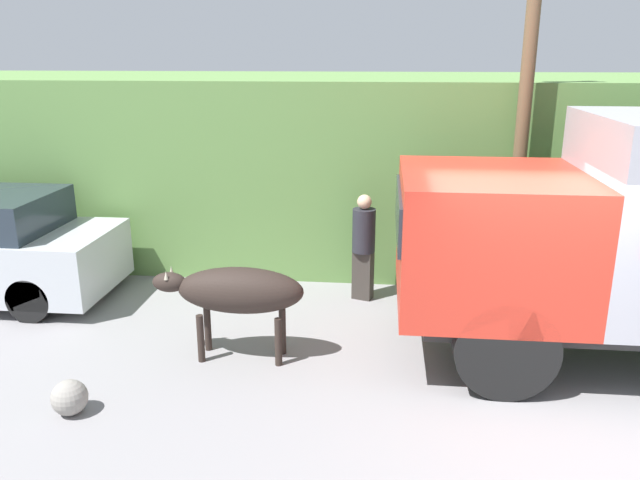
# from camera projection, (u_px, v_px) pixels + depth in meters

# --- Properties ---
(ground_plane) EXTENTS (60.00, 60.00, 0.00)m
(ground_plane) POSITION_uv_depth(u_px,v_px,m) (534.00, 399.00, 7.05)
(ground_plane) COLOR gray
(hillside_embankment) EXTENTS (32.00, 5.32, 3.32)m
(hillside_embankment) POSITION_uv_depth(u_px,v_px,m) (473.00, 162.00, 12.41)
(hillside_embankment) COLOR #608C47
(hillside_embankment) RESTS_ON ground_plane
(brown_cow) EXTENTS (1.92, 0.58, 1.21)m
(brown_cow) POSITION_uv_depth(u_px,v_px,m) (237.00, 291.00, 7.77)
(brown_cow) COLOR #2D231E
(brown_cow) RESTS_ON ground_plane
(pedestrian_on_hill) EXTENTS (0.45, 0.45, 1.69)m
(pedestrian_on_hill) POSITION_uv_depth(u_px,v_px,m) (364.00, 243.00, 9.68)
(pedestrian_on_hill) COLOR #38332D
(pedestrian_on_hill) RESTS_ON ground_plane
(utility_pole) EXTENTS (0.90, 0.20, 5.81)m
(utility_pole) POSITION_uv_depth(u_px,v_px,m) (525.00, 104.00, 9.18)
(utility_pole) COLOR brown
(utility_pole) RESTS_ON ground_plane
(roadside_rock) EXTENTS (0.39, 0.39, 0.39)m
(roadside_rock) POSITION_uv_depth(u_px,v_px,m) (69.00, 397.00, 6.72)
(roadside_rock) COLOR gray
(roadside_rock) RESTS_ON ground_plane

